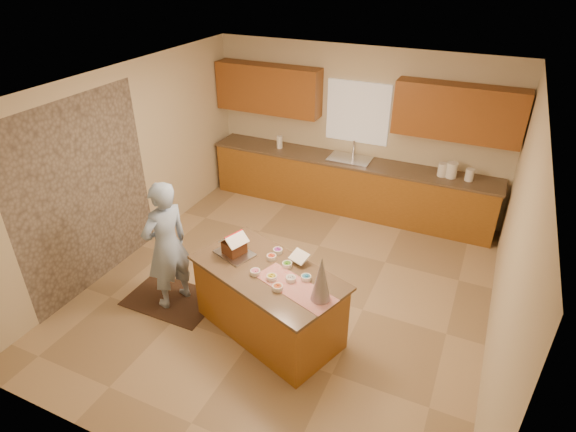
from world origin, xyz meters
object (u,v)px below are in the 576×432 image
object	(u,v)px
tinsel_tree	(321,279)
island_base	(269,302)
gingerbread_house	(234,245)
boy	(167,246)

from	to	relation	value
tinsel_tree	island_base	bearing A→B (deg)	163.69
island_base	gingerbread_house	distance (m)	0.77
tinsel_tree	boy	xyz separation A→B (m)	(-2.06, 0.16, -0.27)
island_base	tinsel_tree	xyz separation A→B (m)	(0.71, -0.21, 0.71)
boy	gingerbread_house	world-z (taller)	boy
tinsel_tree	gingerbread_house	bearing A→B (deg)	164.32
gingerbread_house	tinsel_tree	bearing A→B (deg)	-15.68
tinsel_tree	gingerbread_house	xyz separation A→B (m)	(-1.21, 0.34, -0.14)
island_base	boy	xyz separation A→B (m)	(-1.35, -0.04, 0.45)
tinsel_tree	boy	distance (m)	2.08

